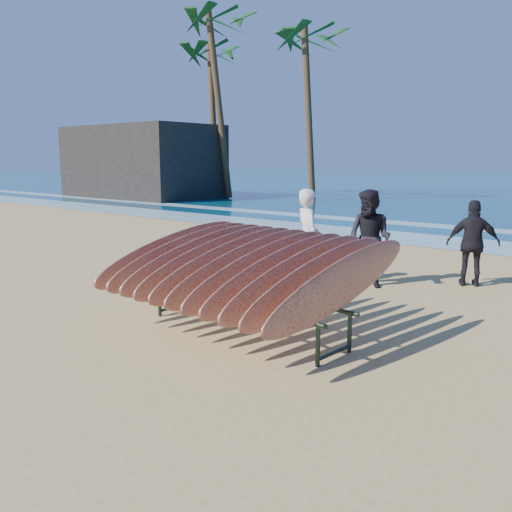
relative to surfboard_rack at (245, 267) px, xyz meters
The scene contains 11 objects.
ground 0.99m from the surfboard_rack, 145.10° to the right, with size 120.00×120.00×0.00m, color tan.
foam_near 9.84m from the surfboard_rack, 91.72° to the left, with size 160.00×160.00×0.00m, color white.
foam_far 13.33m from the surfboard_rack, 91.27° to the left, with size 160.00×160.00×0.00m, color white.
surfboard_rack is the anchor object (origin of this frame).
person_white 3.12m from the surfboard_rack, 108.45° to the left, with size 0.66×0.43×1.80m, color silver.
person_dark_a 3.54m from the surfboard_rack, 90.15° to the left, with size 0.87×0.68×1.80m, color black.
person_dark_b 5.02m from the surfboard_rack, 73.22° to the left, with size 0.94×0.39×1.61m, color black.
building 27.64m from the surfboard_rack, 144.08° to the left, with size 9.65×5.36×4.29m, color #2D2823.
palm_left 26.20m from the surfboard_rack, 134.14° to the left, with size 5.20×5.20×10.52m.
palm_mid 24.37m from the surfboard_rack, 122.19° to the left, with size 5.20×5.20×9.29m.
palm_right 28.98m from the surfboard_rack, 134.83° to the left, with size 5.20×5.20×9.47m.
Camera 1 is at (4.96, -5.20, 2.36)m, focal length 38.00 mm.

